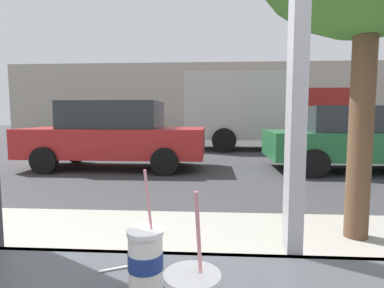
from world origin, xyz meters
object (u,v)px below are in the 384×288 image
(parked_car_green, at_px, (358,138))
(parked_car_red, at_px, (115,135))
(box_truck, at_px, (260,109))
(soda_cup_right, at_px, (146,260))

(parked_car_green, bearing_deg, parked_car_red, 180.00)
(parked_car_red, height_order, parked_car_green, parked_car_red)
(parked_car_red, height_order, box_truck, box_truck)
(parked_car_red, xyz_separation_m, parked_car_green, (6.10, -0.00, -0.05))
(parked_car_green, xyz_separation_m, box_truck, (-1.69, 4.68, 0.79))
(soda_cup_right, height_order, parked_car_red, parked_car_red)
(parked_car_red, relative_size, parked_car_green, 1.03)
(soda_cup_right, distance_m, parked_car_green, 8.00)
(soda_cup_right, xyz_separation_m, box_truck, (2.07, 11.74, 0.59))
(soda_cup_right, height_order, parked_car_green, parked_car_green)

